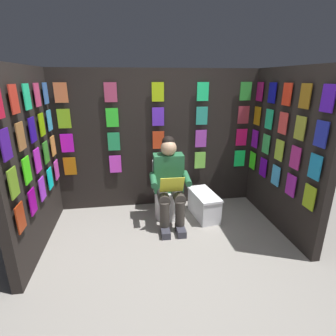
{
  "coord_description": "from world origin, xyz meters",
  "views": [
    {
      "loc": [
        0.44,
        2.13,
        1.9
      ],
      "look_at": [
        -0.03,
        -0.92,
        0.85
      ],
      "focal_mm": 28.2,
      "sensor_mm": 36.0,
      "label": 1
    }
  ],
  "objects": [
    {
      "name": "ground_plane",
      "position": [
        0.0,
        0.0,
        0.0
      ],
      "size": [
        30.0,
        30.0,
        0.0
      ],
      "primitive_type": "plane",
      "color": "gray"
    },
    {
      "name": "display_wall_back",
      "position": [
        -0.0,
        -1.73,
        1.02
      ],
      "size": [
        3.05,
        0.14,
        2.04
      ],
      "color": "black",
      "rests_on": "ground"
    },
    {
      "name": "display_wall_left",
      "position": [
        -1.52,
        -0.84,
        1.03
      ],
      "size": [
        0.14,
        1.68,
        2.04
      ],
      "color": "black",
      "rests_on": "ground"
    },
    {
      "name": "display_wall_right",
      "position": [
        1.52,
        -0.84,
        1.03
      ],
      "size": [
        0.14,
        1.68,
        2.04
      ],
      "color": "black",
      "rests_on": "ground"
    },
    {
      "name": "toilet",
      "position": [
        -0.08,
        -1.32,
        0.33
      ],
      "size": [
        0.41,
        0.56,
        0.77
      ],
      "rotation": [
        0.0,
        0.0,
        -0.02
      ],
      "color": "white",
      "rests_on": "ground"
    },
    {
      "name": "person_reading",
      "position": [
        -0.08,
        -1.09,
        0.6
      ],
      "size": [
        0.53,
        0.69,
        1.19
      ],
      "rotation": [
        0.0,
        0.0,
        -0.02
      ],
      "color": "#286B42",
      "rests_on": "ground"
    },
    {
      "name": "comic_longbox_near",
      "position": [
        -0.59,
        -1.17,
        0.18
      ],
      "size": [
        0.37,
        0.64,
        0.36
      ],
      "rotation": [
        0.0,
        0.0,
        0.13
      ],
      "color": "silver",
      "rests_on": "ground"
    }
  ]
}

